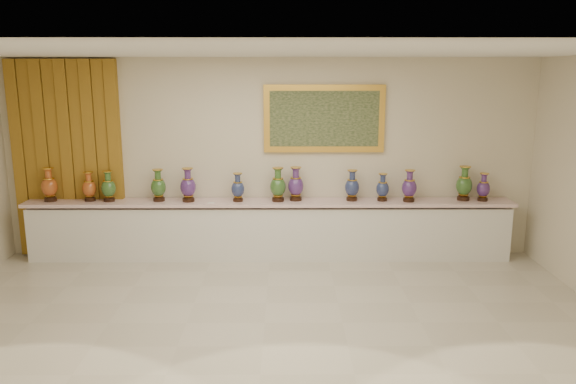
# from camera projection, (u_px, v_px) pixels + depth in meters

# --- Properties ---
(ground) EXTENTS (8.00, 8.00, 0.00)m
(ground) POSITION_uv_depth(u_px,v_px,m) (265.00, 323.00, 6.38)
(ground) COLOR beige
(ground) RESTS_ON ground
(room) EXTENTS (8.00, 8.00, 8.00)m
(room) POSITION_uv_depth(u_px,v_px,m) (109.00, 153.00, 8.41)
(room) COLOR beige
(room) RESTS_ON ground
(counter) EXTENTS (7.28, 0.48, 0.90)m
(counter) POSITION_uv_depth(u_px,v_px,m) (270.00, 230.00, 8.50)
(counter) COLOR white
(counter) RESTS_ON ground
(vase_0) EXTENTS (0.31, 0.31, 0.51)m
(vase_0) POSITION_uv_depth(u_px,v_px,m) (49.00, 186.00, 8.33)
(vase_0) COLOR black
(vase_0) RESTS_ON counter
(vase_1) EXTENTS (0.21, 0.21, 0.44)m
(vase_1) POSITION_uv_depth(u_px,v_px,m) (89.00, 188.00, 8.35)
(vase_1) COLOR black
(vase_1) RESTS_ON counter
(vase_2) EXTENTS (0.27, 0.27, 0.46)m
(vase_2) POSITION_uv_depth(u_px,v_px,m) (109.00, 188.00, 8.32)
(vase_2) COLOR black
(vase_2) RESTS_ON counter
(vase_3) EXTENTS (0.23, 0.23, 0.48)m
(vase_3) POSITION_uv_depth(u_px,v_px,m) (158.00, 187.00, 8.34)
(vase_3) COLOR black
(vase_3) RESTS_ON counter
(vase_4) EXTENTS (0.25, 0.25, 0.51)m
(vase_4) POSITION_uv_depth(u_px,v_px,m) (188.00, 186.00, 8.31)
(vase_4) COLOR black
(vase_4) RESTS_ON counter
(vase_5) EXTENTS (0.24, 0.24, 0.43)m
(vase_5) POSITION_uv_depth(u_px,v_px,m) (238.00, 189.00, 8.33)
(vase_5) COLOR black
(vase_5) RESTS_ON counter
(vase_6) EXTENTS (0.28, 0.28, 0.51)m
(vase_6) POSITION_uv_depth(u_px,v_px,m) (278.00, 186.00, 8.32)
(vase_6) COLOR black
(vase_6) RESTS_ON counter
(vase_7) EXTENTS (0.31, 0.31, 0.51)m
(vase_7) POSITION_uv_depth(u_px,v_px,m) (296.00, 185.00, 8.38)
(vase_7) COLOR black
(vase_7) RESTS_ON counter
(vase_8) EXTENTS (0.26, 0.26, 0.46)m
(vase_8) POSITION_uv_depth(u_px,v_px,m) (352.00, 187.00, 8.37)
(vase_8) COLOR black
(vase_8) RESTS_ON counter
(vase_9) EXTENTS (0.20, 0.20, 0.41)m
(vase_9) POSITION_uv_depth(u_px,v_px,m) (383.00, 189.00, 8.36)
(vase_9) COLOR black
(vase_9) RESTS_ON counter
(vase_10) EXTENTS (0.27, 0.27, 0.48)m
(vase_10) POSITION_uv_depth(u_px,v_px,m) (409.00, 187.00, 8.31)
(vase_10) COLOR black
(vase_10) RESTS_ON counter
(vase_11) EXTENTS (0.30, 0.30, 0.52)m
(vase_11) POSITION_uv_depth(u_px,v_px,m) (464.00, 185.00, 8.39)
(vase_11) COLOR black
(vase_11) RESTS_ON counter
(vase_12) EXTENTS (0.20, 0.20, 0.42)m
(vase_12) POSITION_uv_depth(u_px,v_px,m) (483.00, 188.00, 8.36)
(vase_12) COLOR black
(vase_12) RESTS_ON counter
(label_card) EXTENTS (0.10, 0.06, 0.00)m
(label_card) POSITION_uv_depth(u_px,v_px,m) (211.00, 203.00, 8.26)
(label_card) COLOR white
(label_card) RESTS_ON counter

